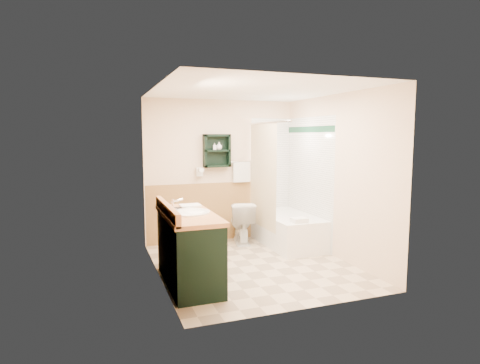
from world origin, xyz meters
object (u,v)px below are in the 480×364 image
bathtub (287,230)px  toilet (241,222)px  soap_bottle_a (215,148)px  vanity (189,248)px  soap_bottle_b (219,147)px  vanity_book (171,201)px  wall_shelf (217,151)px  hair_dryer (199,172)px

bathtub → toilet: 0.78m
soap_bottle_a → toilet: bearing=-28.2°
vanity → soap_bottle_b: size_ratio=10.53×
toilet → vanity_book: vanity_book is taller
vanity_book → soap_bottle_a: 1.94m
toilet → vanity_book: 2.05m
vanity → soap_bottle_b: (0.93, 1.77, 1.18)m
vanity → toilet: 2.00m
wall_shelf → soap_bottle_b: 0.08m
toilet → wall_shelf: bearing=-19.9°
wall_shelf → bathtub: (1.03, -0.60, -1.30)m
soap_bottle_a → vanity: bearing=-115.8°
wall_shelf → vanity: wall_shelf is taller
bathtub → toilet: bearing=150.5°
toilet → soap_bottle_b: 1.33m
vanity → vanity_book: vanity_book is taller
vanity_book → soap_bottle_b: (1.10, 1.54, 0.62)m
hair_dryer → vanity: (-0.59, -1.80, -0.76)m
vanity_book → wall_shelf: bearing=67.6°
hair_dryer → vanity_book: size_ratio=1.01×
hair_dryer → vanity_book: 1.76m
wall_shelf → bathtub: bearing=-30.2°
toilet → soap_bottle_a: size_ratio=6.17×
vanity_book → soap_bottle_b: 1.99m
bathtub → soap_bottle_a: bearing=151.0°
soap_bottle_b → soap_bottle_a: bearing=180.0°
hair_dryer → wall_shelf: bearing=-4.8°
vanity_book → soap_bottle_a: soap_bottle_a is taller
vanity → bathtub: (1.92, 1.18, -0.19)m
hair_dryer → bathtub: hair_dryer is taller
bathtub → soap_bottle_b: bearing=149.1°
vanity → vanity_book: (-0.17, 0.23, 0.56)m
hair_dryer → vanity: size_ratio=0.17×
soap_bottle_b → hair_dryer: bearing=174.9°
hair_dryer → toilet: hair_dryer is taller
vanity_book → soap_bottle_a: (1.02, 1.54, 0.60)m
wall_shelf → soap_bottle_a: (-0.04, -0.01, 0.04)m
wall_shelf → soap_bottle_b: size_ratio=4.19×
wall_shelf → soap_bottle_b: (0.04, -0.01, 0.07)m
vanity → soap_bottle_a: bearing=64.2°
vanity → soap_bottle_a: (0.85, 1.77, 1.15)m
bathtub → vanity: bearing=-148.5°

